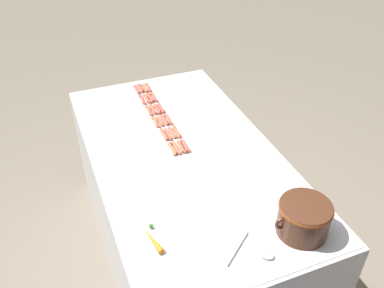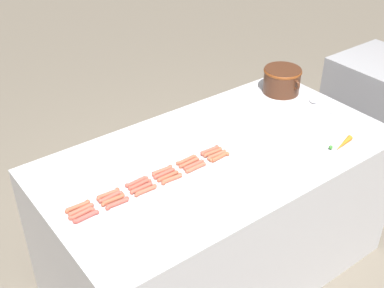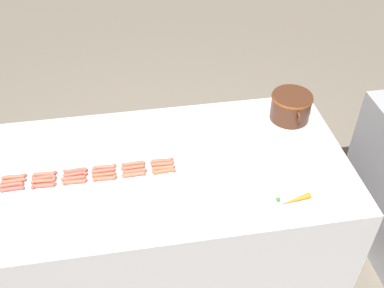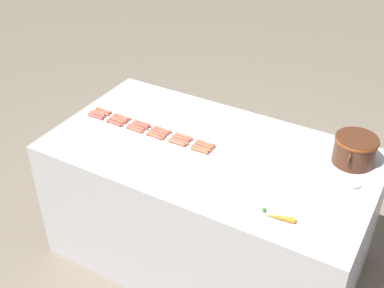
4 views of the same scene
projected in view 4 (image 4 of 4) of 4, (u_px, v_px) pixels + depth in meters
ground_plane at (207, 254)px, 3.49m from camera, size 20.00×20.00×0.00m
griddle_counter at (209, 206)px, 3.23m from camera, size 1.06×1.98×0.91m
hot_dog_0 at (104, 111)px, 3.34m from camera, size 0.03×0.13×0.02m
hot_dog_1 at (122, 117)px, 3.27m from camera, size 0.03×0.13×0.02m
hot_dog_2 at (142, 123)px, 3.20m from camera, size 0.03×0.13×0.02m
hot_dog_3 at (163, 130)px, 3.14m from camera, size 0.03×0.13×0.02m
hot_dog_4 at (184, 136)px, 3.08m from camera, size 0.03×0.13×0.02m
hot_dog_5 at (206, 143)px, 3.01m from camera, size 0.03×0.13×0.02m
hot_dog_6 at (101, 113)px, 3.31m from camera, size 0.03×0.13×0.02m
hot_dog_7 at (120, 119)px, 3.25m from camera, size 0.03×0.13×0.02m
hot_dog_8 at (140, 125)px, 3.18m from camera, size 0.03×0.13×0.02m
hot_dog_9 at (159, 131)px, 3.12m from camera, size 0.02×0.13×0.02m
hot_dog_10 at (181, 138)px, 3.06m from camera, size 0.03×0.13×0.02m
hot_dog_11 at (204, 145)px, 2.99m from camera, size 0.03×0.13×0.02m
hot_dog_12 at (97, 114)px, 3.30m from camera, size 0.03×0.13×0.02m
hot_dog_13 at (117, 120)px, 3.23m from camera, size 0.03×0.13×0.02m
hot_dog_14 at (136, 127)px, 3.16m from camera, size 0.02×0.13×0.02m
hot_dog_15 at (157, 134)px, 3.10m from camera, size 0.02×0.13×0.02m
hot_dog_16 at (179, 141)px, 3.03m from camera, size 0.02×0.13×0.02m
hot_dog_17 at (201, 148)px, 2.97m from camera, size 0.03×0.13×0.02m
hot_dog_18 at (95, 116)px, 3.27m from camera, size 0.03×0.13×0.02m
hot_dog_19 at (114, 123)px, 3.21m from camera, size 0.03×0.13×0.02m
hot_dog_20 at (135, 129)px, 3.14m from camera, size 0.03×0.13×0.02m
hot_dog_21 at (155, 136)px, 3.08m from camera, size 0.03×0.13×0.02m
hot_dog_22 at (176, 143)px, 3.02m from camera, size 0.02×0.13×0.02m
hot_dog_23 at (199, 150)px, 2.95m from camera, size 0.03×0.13×0.02m
bean_pot at (355, 148)px, 2.82m from camera, size 0.31×0.25×0.17m
serving_spoon at (347, 188)px, 2.66m from camera, size 0.23×0.20×0.02m
carrot at (277, 217)px, 2.46m from camera, size 0.07×0.18×0.03m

